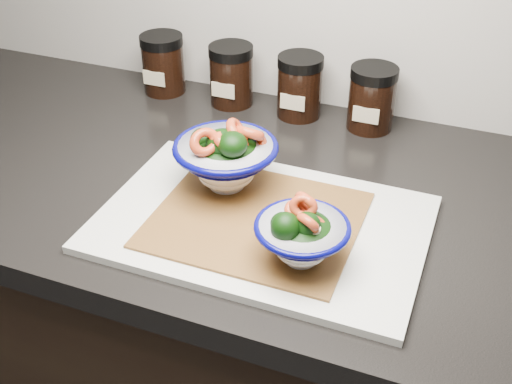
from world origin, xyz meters
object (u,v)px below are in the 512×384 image
at_px(spice_jar_d, 372,98).
at_px(bowl_right, 301,235).
at_px(spice_jar_a, 163,64).
at_px(spice_jar_c, 300,86).
at_px(bowl_left, 226,157).
at_px(cutting_board, 262,224).
at_px(spice_jar_b, 231,75).

bearing_deg(spice_jar_d, bowl_right, -89.38).
relative_size(spice_jar_a, spice_jar_c, 1.00).
distance_m(bowl_left, spice_jar_d, 0.32).
relative_size(cutting_board, bowl_left, 2.92).
distance_m(bowl_right, spice_jar_a, 0.58).
xyz_separation_m(cutting_board, bowl_right, (0.08, -0.06, 0.05)).
height_order(spice_jar_b, spice_jar_d, same).
bearing_deg(spice_jar_c, bowl_right, -71.51).
bearing_deg(cutting_board, spice_jar_d, 78.03).
bearing_deg(spice_jar_a, bowl_right, -44.58).
bearing_deg(bowl_left, bowl_right, -38.01).
xyz_separation_m(spice_jar_a, spice_jar_c, (0.28, 0.00, 0.00)).
bearing_deg(spice_jar_c, bowl_left, -93.89).
bearing_deg(bowl_right, spice_jar_d, 90.62).
bearing_deg(spice_jar_b, bowl_left, -68.16).
xyz_separation_m(cutting_board, spice_jar_a, (-0.33, 0.34, 0.05)).
bearing_deg(spice_jar_a, bowl_left, -47.94).
xyz_separation_m(spice_jar_b, spice_jar_d, (0.26, 0.00, 0.00)).
bearing_deg(bowl_left, spice_jar_a, 132.06).
bearing_deg(spice_jar_c, spice_jar_a, 180.00).
bearing_deg(bowl_left, spice_jar_d, 62.11).
relative_size(bowl_left, spice_jar_a, 1.37).
bearing_deg(bowl_right, bowl_left, 141.99).
bearing_deg(bowl_right, cutting_board, 140.20).
relative_size(cutting_board, spice_jar_d, 3.98).
relative_size(bowl_right, spice_jar_d, 1.07).
xyz_separation_m(bowl_left, spice_jar_a, (-0.26, 0.28, -0.01)).
bearing_deg(bowl_right, spice_jar_c, 108.49).
relative_size(bowl_left, spice_jar_b, 1.37).
bearing_deg(spice_jar_d, spice_jar_a, 180.00).
xyz_separation_m(bowl_left, spice_jar_b, (-0.11, 0.28, -0.01)).
height_order(bowl_left, spice_jar_c, bowl_left).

